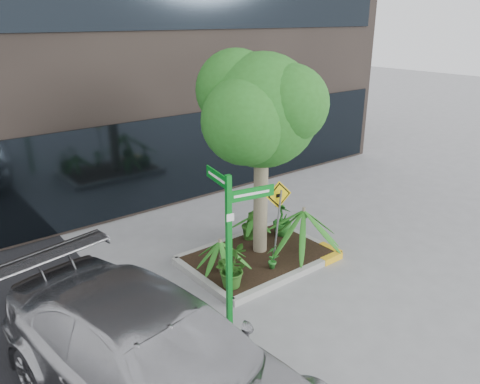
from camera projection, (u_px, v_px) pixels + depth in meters
ground at (260, 268)px, 10.58m from camera, size 80.00×80.00×0.00m
planter at (260, 256)px, 10.88m from camera, size 3.35×2.36×0.15m
tree at (261, 111)px, 9.94m from camera, size 3.16×2.80×4.73m
palm_front at (304, 210)px, 10.62m from camera, size 1.27×1.27×1.42m
palm_left at (220, 241)px, 9.89m from camera, size 0.87×0.87×0.97m
palm_back at (253, 216)px, 11.50m from camera, size 0.71×0.71×0.79m
parked_car at (159, 365)px, 6.40m from camera, size 3.39×6.24×1.72m
shrub_a at (230, 268)px, 9.48m from camera, size 1.00×1.00×0.81m
shrub_b at (282, 219)px, 11.73m from camera, size 0.53×0.53×0.84m
shrub_c at (272, 256)px, 10.19m from camera, size 0.40×0.40×0.57m
shrub_d at (251, 223)px, 11.49m from camera, size 0.65×0.65×0.83m
street_sign_post at (230, 240)px, 7.74m from camera, size 0.88×1.00×3.03m
cattle_sign at (278, 210)px, 9.92m from camera, size 0.60×0.29×1.98m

